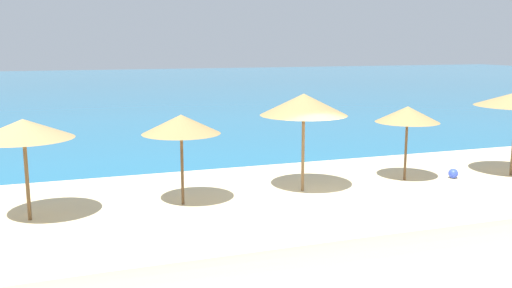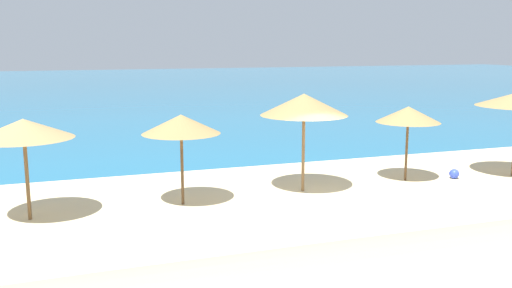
# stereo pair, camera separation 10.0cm
# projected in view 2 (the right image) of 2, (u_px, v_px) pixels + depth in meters

# --- Properties ---
(ground_plane) EXTENTS (160.00, 160.00, 0.00)m
(ground_plane) POSITION_uv_depth(u_px,v_px,m) (337.00, 212.00, 14.50)
(ground_plane) COLOR beige
(sea_water) EXTENTS (160.00, 79.99, 0.01)m
(sea_water) POSITION_uv_depth(u_px,v_px,m) (130.00, 87.00, 57.21)
(sea_water) COLOR #1E6B93
(sea_water) RESTS_ON ground_plane
(beach_umbrella_2) EXTENTS (2.39, 2.39, 2.54)m
(beach_umbrella_2) POSITION_uv_depth(u_px,v_px,m) (23.00, 129.00, 13.47)
(beach_umbrella_2) COLOR brown
(beach_umbrella_2) RESTS_ON ground_plane
(beach_umbrella_3) EXTENTS (2.11, 2.11, 2.47)m
(beach_umbrella_3) POSITION_uv_depth(u_px,v_px,m) (181.00, 124.00, 14.81)
(beach_umbrella_3) COLOR brown
(beach_umbrella_3) RESTS_ON ground_plane
(beach_umbrella_4) EXTENTS (2.56, 2.56, 2.90)m
(beach_umbrella_4) POSITION_uv_depth(u_px,v_px,m) (304.00, 105.00, 16.12)
(beach_umbrella_4) COLOR brown
(beach_umbrella_4) RESTS_ON ground_plane
(beach_umbrella_5) EXTENTS (2.02, 2.02, 2.38)m
(beach_umbrella_5) POSITION_uv_depth(u_px,v_px,m) (408.00, 115.00, 17.50)
(beach_umbrella_5) COLOR brown
(beach_umbrella_5) RESTS_ON ground_plane
(beach_ball) EXTENTS (0.32, 0.32, 0.32)m
(beach_ball) POSITION_uv_depth(u_px,v_px,m) (454.00, 174.00, 18.07)
(beach_ball) COLOR blue
(beach_ball) RESTS_ON ground_plane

